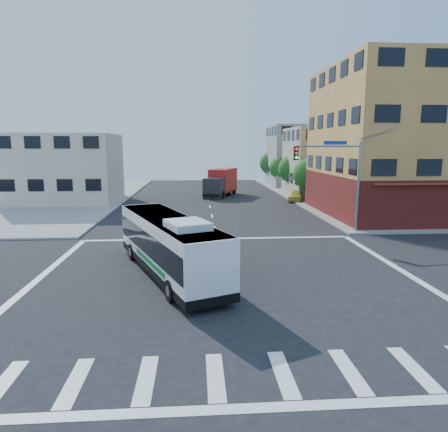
{
  "coord_description": "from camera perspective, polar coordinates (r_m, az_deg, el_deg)",
  "views": [
    {
      "loc": [
        -1.5,
        -18.62,
        6.62
      ],
      "look_at": [
        0.18,
        5.25,
        2.41
      ],
      "focal_mm": 32.0,
      "sensor_mm": 36.0,
      "label": 1
    }
  ],
  "objects": [
    {
      "name": "ground",
      "position": [
        19.82,
        0.55,
        -9.54
      ],
      "size": [
        120.0,
        120.0,
        0.0
      ],
      "primitive_type": "plane",
      "color": "black",
      "rests_on": "ground"
    },
    {
      "name": "building_east_far",
      "position": [
        69.13,
        11.61,
        8.43
      ],
      "size": [
        12.06,
        10.06,
        10.0
      ],
      "color": "gray",
      "rests_on": "ground"
    },
    {
      "name": "building_east_near",
      "position": [
        55.79,
        15.45,
        7.44
      ],
      "size": [
        12.06,
        10.06,
        9.0
      ],
      "color": "tan",
      "rests_on": "ground"
    },
    {
      "name": "box_truck",
      "position": [
        53.43,
        -0.45,
        4.73
      ],
      "size": [
        5.08,
        8.27,
        3.59
      ],
      "rotation": [
        0.0,
        0.0,
        -0.38
      ],
      "color": "black",
      "rests_on": "ground"
    },
    {
      "name": "parked_car",
      "position": [
        49.3,
        10.25,
        2.92
      ],
      "size": [
        3.03,
        4.48,
        1.42
      ],
      "primitive_type": "imported",
      "rotation": [
        0.0,
        0.0,
        -0.36
      ],
      "color": "#DBCD4C",
      "rests_on": "ground"
    },
    {
      "name": "signal_mast_ne",
      "position": [
        31.13,
        15.95,
        6.57
      ],
      "size": [
        7.91,
        1.13,
        8.07
      ],
      "color": "slate",
      "rests_on": "ground"
    },
    {
      "name": "transit_bus",
      "position": [
        20.81,
        -7.88,
        -4.03
      ],
      "size": [
        6.37,
        11.27,
        3.31
      ],
      "rotation": [
        0.0,
        0.0,
        0.38
      ],
      "color": "black",
      "rests_on": "ground"
    },
    {
      "name": "street_tree_c",
      "position": [
        64.04,
        8.12,
        7.04
      ],
      "size": [
        3.4,
        3.4,
        5.29
      ],
      "color": "#392614",
      "rests_on": "ground"
    },
    {
      "name": "corner_building_ne",
      "position": [
        42.87,
        26.32,
        7.97
      ],
      "size": [
        18.1,
        15.44,
        14.0
      ],
      "color": "#D79B4D",
      "rests_on": "ground"
    },
    {
      "name": "street_tree_a",
      "position": [
        48.53,
        12.08,
        6.17
      ],
      "size": [
        3.6,
        3.6,
        5.53
      ],
      "color": "#392614",
      "rests_on": "ground"
    },
    {
      "name": "street_tree_b",
      "position": [
        56.24,
        9.84,
        6.9
      ],
      "size": [
        3.8,
        3.8,
        5.79
      ],
      "color": "#392614",
      "rests_on": "ground"
    },
    {
      "name": "building_west",
      "position": [
        51.08,
        -21.85,
        6.33
      ],
      "size": [
        12.06,
        10.06,
        8.0
      ],
      "color": "beige",
      "rests_on": "ground"
    },
    {
      "name": "street_tree_d",
      "position": [
        71.85,
        6.79,
        7.71
      ],
      "size": [
        4.0,
        4.0,
        6.03
      ],
      "color": "#392614",
      "rests_on": "ground"
    }
  ]
}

